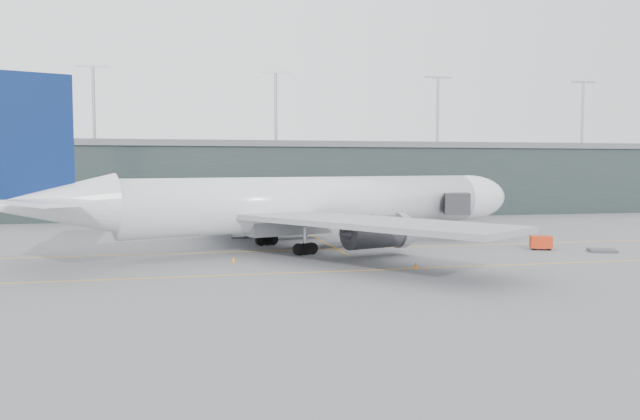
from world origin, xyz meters
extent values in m
plane|color=slate|center=(0.00, 0.00, 0.00)|extent=(320.00, 320.00, 0.00)
cube|color=orange|center=(0.00, -4.00, 0.01)|extent=(160.00, 0.25, 0.02)
cube|color=orange|center=(0.00, -20.00, 0.01)|extent=(160.00, 0.25, 0.02)
cube|color=orange|center=(5.00, 20.00, 0.01)|extent=(0.25, 60.00, 0.02)
cube|color=#1E2929|center=(0.00, 58.00, 7.00)|extent=(240.00, 35.00, 14.00)
cube|color=#535658|center=(0.00, 58.00, 14.60)|extent=(240.00, 36.00, 1.20)
cylinder|color=#9E9EA3|center=(-30.00, 48.00, 22.00)|extent=(0.60, 0.60, 14.00)
cylinder|color=#9E9EA3|center=(5.00, 48.00, 22.00)|extent=(0.60, 0.60, 14.00)
cylinder|color=#9E9EA3|center=(40.00, 48.00, 22.00)|extent=(0.60, 0.60, 14.00)
cylinder|color=#9E9EA3|center=(75.00, 48.00, 22.00)|extent=(0.60, 0.60, 14.00)
cylinder|color=silver|center=(2.65, -2.00, 5.61)|extent=(48.23, 21.72, 6.56)
ellipsoid|color=silver|center=(27.22, 6.25, 5.61)|extent=(15.15, 10.61, 6.56)
cone|color=silver|center=(-25.94, -11.61, 6.35)|extent=(13.04, 9.68, 6.30)
cube|color=gray|center=(1.65, -2.34, 3.07)|extent=(17.73, 10.41, 2.12)
cube|color=black|center=(31.04, 7.53, 6.67)|extent=(3.22, 3.75, 0.85)
cube|color=gray|center=(4.86, -18.56, 4.55)|extent=(25.25, 30.67, 0.58)
cylinder|color=#38383D|center=(7.86, -10.86, 2.75)|extent=(8.20, 5.87, 3.70)
cube|color=gray|center=(-5.58, 12.53, 4.55)|extent=(10.89, 31.08, 0.58)
cylinder|color=#38383D|center=(1.45, 8.20, 2.75)|extent=(8.20, 5.87, 3.70)
cube|color=#091B4D|center=(-27.44, -12.11, 13.02)|extent=(6.69, 2.69, 12.70)
cube|color=silver|center=(-25.09, -17.46, 6.88)|extent=(10.12, 11.15, 0.37)
cube|color=silver|center=(-28.79, -6.43, 6.88)|extent=(6.40, 9.87, 0.37)
cylinder|color=black|center=(24.72, 5.41, 0.58)|extent=(1.24, 0.77, 1.16)
cylinder|color=#9E9EA3|center=(24.72, 5.41, 1.38)|extent=(0.32, 0.32, 2.75)
cylinder|color=black|center=(0.25, -8.17, 0.69)|extent=(1.47, 0.94, 1.38)
cylinder|color=black|center=(-2.98, 1.46, 0.69)|extent=(1.47, 0.94, 1.38)
cube|color=#2B2C31|center=(22.78, 0.12, 5.16)|extent=(4.38, 4.63, 2.89)
cube|color=#2B2C31|center=(25.75, 8.15, 5.16)|extent=(7.06, 13.47, 2.58)
cube|color=#2B2C31|center=(30.39, 20.72, 5.16)|extent=(7.30, 13.56, 2.68)
cube|color=#2B2C31|center=(35.04, 33.30, 5.16)|extent=(7.55, 13.65, 2.78)
cylinder|color=#9E9EA3|center=(26.00, 8.82, 1.96)|extent=(0.52, 0.52, 3.92)
cube|color=#38383D|center=(26.00, 8.82, 0.36)|extent=(2.47, 2.17, 0.72)
cylinder|color=#2B2C31|center=(22.78, 40.50, 5.16)|extent=(4.13, 4.13, 3.09)
cylinder|color=#2B2C31|center=(22.78, 40.50, 1.86)|extent=(1.86, 1.86, 3.71)
cube|color=red|center=(29.26, -10.02, 0.96)|extent=(2.90, 2.38, 1.47)
cylinder|color=black|center=(28.21, -10.23, 0.23)|extent=(0.48, 0.32, 0.45)
cylinder|color=black|center=(29.91, -10.88, 0.23)|extent=(0.48, 0.32, 0.45)
cylinder|color=black|center=(28.62, -9.17, 0.23)|extent=(0.48, 0.32, 0.45)
cylinder|color=black|center=(30.31, -9.82, 0.23)|extent=(0.48, 0.32, 0.45)
cube|color=#3C3D42|center=(35.39, -13.27, 0.18)|extent=(3.73, 3.40, 0.30)
cube|color=#38383D|center=(-5.75, 9.94, 0.15)|extent=(2.45, 2.20, 0.20)
cube|color=#A5ABB1|center=(-5.75, 9.94, 1.07)|extent=(2.03, 1.97, 1.53)
cube|color=navy|center=(-5.75, 9.94, 1.86)|extent=(2.10, 2.03, 0.08)
cube|color=#38383D|center=(-1.95, 11.53, 0.14)|extent=(2.17, 1.90, 0.19)
cube|color=#B3B8C0|center=(-1.95, 11.53, 0.98)|extent=(1.79, 1.72, 1.40)
cube|color=navy|center=(-1.95, 11.53, 1.71)|extent=(1.84, 1.78, 0.07)
cube|color=#38383D|center=(-1.35, 9.82, 0.15)|extent=(2.18, 1.81, 0.20)
cube|color=silver|center=(-1.35, 9.82, 1.07)|extent=(1.76, 1.67, 1.53)
cube|color=navy|center=(-1.35, 9.82, 1.87)|extent=(1.82, 1.73, 0.08)
cone|color=#F3530D|center=(31.65, -7.21, 0.37)|extent=(0.47, 0.47, 0.74)
cone|color=orange|center=(9.28, -19.85, 0.33)|extent=(0.41, 0.41, 0.66)
cone|color=#DA4D0C|center=(10.91, 11.88, 0.32)|extent=(0.40, 0.40, 0.64)
cone|color=orange|center=(-8.29, -12.14, 0.33)|extent=(0.41, 0.41, 0.66)
camera|label=1|loc=(-13.21, -78.26, 10.18)|focal=35.00mm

